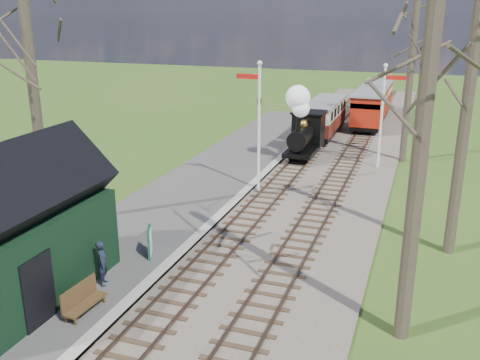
{
  "coord_description": "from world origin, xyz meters",
  "views": [
    {
      "loc": [
        6.55,
        -7.2,
        8.41
      ],
      "look_at": [
        -0.52,
        12.83,
        1.6
      ],
      "focal_mm": 40.0,
      "sensor_mm": 36.0,
      "label": 1
    }
  ],
  "objects_px": {
    "semaphore_far": "(384,109)",
    "bench": "(82,299)",
    "semaphore_near": "(258,118)",
    "person": "(103,263)",
    "sign_board": "(150,242)",
    "coach": "(324,116)",
    "red_carriage_a": "(369,109)",
    "red_carriage_b": "(377,98)",
    "station_shed": "(14,233)",
    "locomotive": "(304,126)"
  },
  "relations": [
    {
      "from": "station_shed",
      "to": "semaphore_near",
      "type": "distance_m",
      "value": 12.58
    },
    {
      "from": "semaphore_far",
      "to": "locomotive",
      "type": "xyz_separation_m",
      "value": [
        -4.39,
        0.46,
        -1.35
      ]
    },
    {
      "from": "locomotive",
      "to": "coach",
      "type": "relative_size",
      "value": 0.62
    },
    {
      "from": "bench",
      "to": "station_shed",
      "type": "bearing_deg",
      "value": 177.55
    },
    {
      "from": "red_carriage_b",
      "to": "locomotive",
      "type": "bearing_deg",
      "value": -99.89
    },
    {
      "from": "semaphore_far",
      "to": "person",
      "type": "xyz_separation_m",
      "value": [
        -6.81,
        -16.53,
        -2.42
      ]
    },
    {
      "from": "station_shed",
      "to": "red_carriage_b",
      "type": "bearing_deg",
      "value": 78.35
    },
    {
      "from": "red_carriage_b",
      "to": "person",
      "type": "distance_m",
      "value": 32.38
    },
    {
      "from": "sign_board",
      "to": "semaphore_near",
      "type": "bearing_deg",
      "value": 81.39
    },
    {
      "from": "station_shed",
      "to": "semaphore_far",
      "type": "bearing_deg",
      "value": 64.28
    },
    {
      "from": "semaphore_near",
      "to": "bench",
      "type": "xyz_separation_m",
      "value": [
        -1.35,
        -12.09,
        -3.03
      ]
    },
    {
      "from": "semaphore_near",
      "to": "coach",
      "type": "height_order",
      "value": "semaphore_near"
    },
    {
      "from": "red_carriage_a",
      "to": "coach",
      "type": "bearing_deg",
      "value": -127.19
    },
    {
      "from": "semaphore_near",
      "to": "coach",
      "type": "distance_m",
      "value": 12.73
    },
    {
      "from": "semaphore_far",
      "to": "red_carriage_b",
      "type": "relative_size",
      "value": 1.09
    },
    {
      "from": "semaphore_far",
      "to": "red_carriage_a",
      "type": "bearing_deg",
      "value": 100.11
    },
    {
      "from": "sign_board",
      "to": "red_carriage_b",
      "type": "bearing_deg",
      "value": 81.16
    },
    {
      "from": "locomotive",
      "to": "bench",
      "type": "xyz_separation_m",
      "value": [
        -2.11,
        -18.56,
        -1.4
      ]
    },
    {
      "from": "locomotive",
      "to": "semaphore_near",
      "type": "bearing_deg",
      "value": -96.68
    },
    {
      "from": "locomotive",
      "to": "bench",
      "type": "relative_size",
      "value": 2.87
    },
    {
      "from": "red_carriage_b",
      "to": "person",
      "type": "relative_size",
      "value": 3.61
    },
    {
      "from": "station_shed",
      "to": "semaphore_far",
      "type": "xyz_separation_m",
      "value": [
        8.67,
        18.0,
        1.08
      ]
    },
    {
      "from": "person",
      "to": "red_carriage_b",
      "type": "bearing_deg",
      "value": -32.77
    },
    {
      "from": "station_shed",
      "to": "semaphore_near",
      "type": "height_order",
      "value": "semaphore_near"
    },
    {
      "from": "red_carriage_b",
      "to": "sign_board",
      "type": "xyz_separation_m",
      "value": [
        -4.62,
        -29.74,
        -0.8
      ]
    },
    {
      "from": "semaphore_near",
      "to": "semaphore_far",
      "type": "height_order",
      "value": "semaphore_near"
    },
    {
      "from": "semaphore_far",
      "to": "locomotive",
      "type": "bearing_deg",
      "value": 174.01
    },
    {
      "from": "sign_board",
      "to": "person",
      "type": "distance_m",
      "value": 2.29
    },
    {
      "from": "semaphore_near",
      "to": "person",
      "type": "height_order",
      "value": "semaphore_near"
    },
    {
      "from": "coach",
      "to": "person",
      "type": "relative_size",
      "value": 4.74
    },
    {
      "from": "semaphore_near",
      "to": "locomotive",
      "type": "distance_m",
      "value": 6.7
    },
    {
      "from": "semaphore_far",
      "to": "sign_board",
      "type": "relative_size",
      "value": 5.31
    },
    {
      "from": "red_carriage_a",
      "to": "red_carriage_b",
      "type": "relative_size",
      "value": 1.0
    },
    {
      "from": "station_shed",
      "to": "person",
      "type": "xyz_separation_m",
      "value": [
        1.86,
        1.47,
        -1.34
      ]
    },
    {
      "from": "semaphore_far",
      "to": "coach",
      "type": "bearing_deg",
      "value": 123.85
    },
    {
      "from": "red_carriage_b",
      "to": "bench",
      "type": "relative_size",
      "value": 3.5
    },
    {
      "from": "red_carriage_a",
      "to": "bench",
      "type": "relative_size",
      "value": 3.5
    },
    {
      "from": "coach",
      "to": "station_shed",
      "type": "bearing_deg",
      "value": -99.94
    },
    {
      "from": "semaphore_far",
      "to": "station_shed",
      "type": "bearing_deg",
      "value": -115.72
    },
    {
      "from": "coach",
      "to": "red_carriage_b",
      "type": "distance_m",
      "value": 9.3
    },
    {
      "from": "red_carriage_b",
      "to": "person",
      "type": "bearing_deg",
      "value": -98.94
    },
    {
      "from": "semaphore_far",
      "to": "locomotive",
      "type": "distance_m",
      "value": 4.61
    },
    {
      "from": "coach",
      "to": "person",
      "type": "bearing_deg",
      "value": -96.02
    },
    {
      "from": "red_carriage_a",
      "to": "bench",
      "type": "xyz_separation_m",
      "value": [
        -4.72,
        -28.04,
        -0.94
      ]
    },
    {
      "from": "semaphore_far",
      "to": "semaphore_near",
      "type": "bearing_deg",
      "value": -130.6
    },
    {
      "from": "semaphore_near",
      "to": "red_carriage_a",
      "type": "height_order",
      "value": "semaphore_near"
    },
    {
      "from": "red_carriage_a",
      "to": "bench",
      "type": "bearing_deg",
      "value": -99.55
    },
    {
      "from": "semaphore_far",
      "to": "bench",
      "type": "xyz_separation_m",
      "value": [
        -6.49,
        -18.09,
        -2.75
      ]
    },
    {
      "from": "station_shed",
      "to": "sign_board",
      "type": "bearing_deg",
      "value": 58.53
    },
    {
      "from": "red_carriage_a",
      "to": "sign_board",
      "type": "height_order",
      "value": "red_carriage_a"
    }
  ]
}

